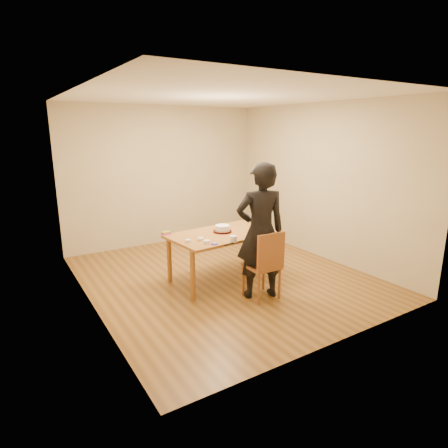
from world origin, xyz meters
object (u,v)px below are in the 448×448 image
dining_chair (262,266)px  cake (222,228)px  cake_plate (222,231)px  dining_table (222,234)px  person (260,232)px

dining_chair → cake: size_ratio=1.83×
cake_plate → cake: 0.05m
dining_chair → cake_plate: size_ratio=1.46×
dining_chair → cake: cake is taller
cake_plate → cake: size_ratio=1.26×
dining_chair → cake_plate: (-0.11, 0.83, 0.31)m
cake_plate → dining_table: bearing=-125.0°
dining_chair → cake_plate: 0.89m
dining_table → cake_plate: size_ratio=5.50×
cake → person: 0.80m
dining_chair → person: bearing=91.8°
person → dining_table: bearing=-59.9°
dining_chair → dining_table: bearing=102.7°
dining_chair → cake: (-0.11, 0.83, 0.36)m
dining_table → person: (0.15, -0.73, 0.19)m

